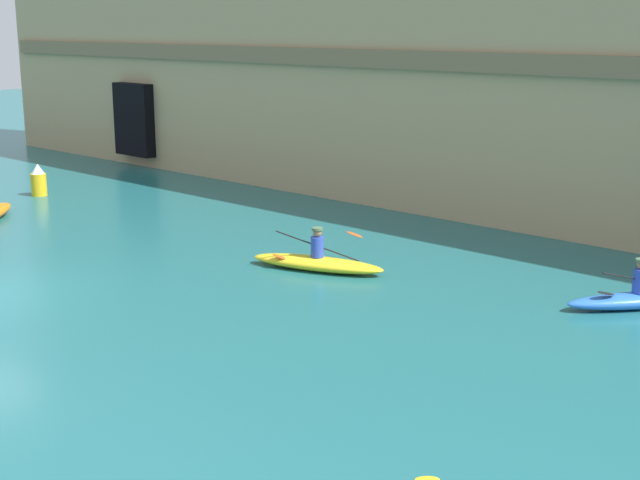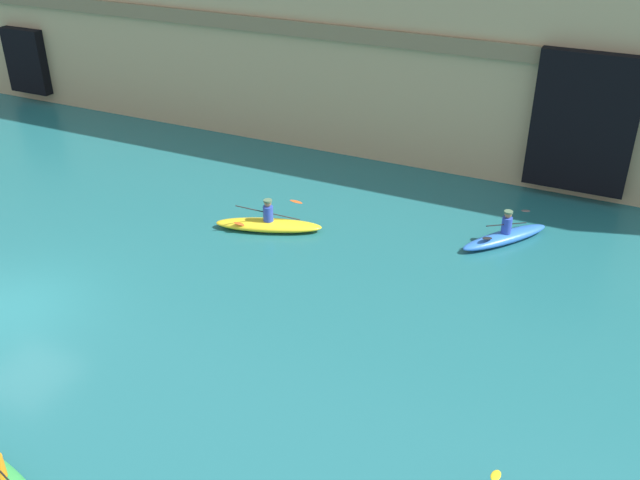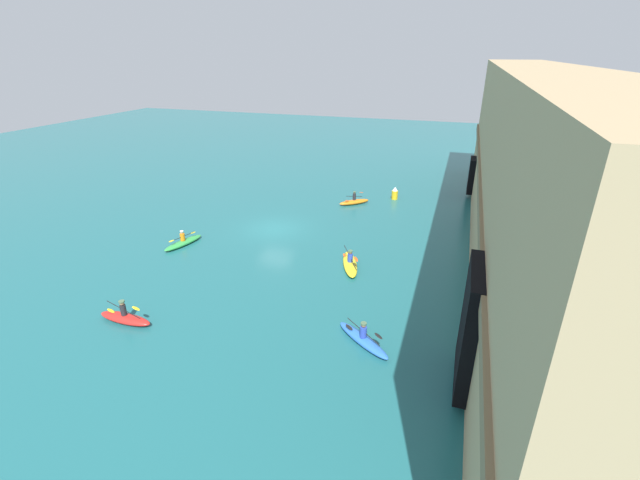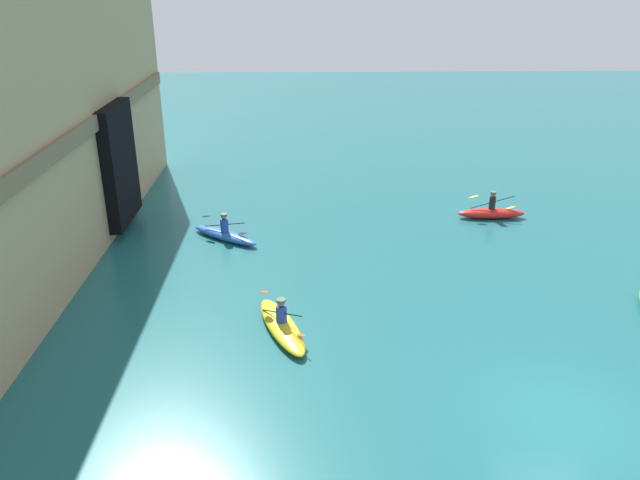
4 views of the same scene
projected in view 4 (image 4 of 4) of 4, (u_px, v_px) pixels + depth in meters
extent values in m
plane|color=#1E6066|center=(562.00, 416.00, 15.45)|extent=(120.00, 120.00, 0.00)
cube|color=black|center=(117.00, 164.00, 25.85)|extent=(3.50, 0.70, 4.92)
ellipsoid|color=red|center=(491.00, 213.00, 27.98)|extent=(0.80, 3.00, 0.44)
cylinder|color=#232328|center=(492.00, 203.00, 27.78)|extent=(0.28, 0.28, 0.57)
sphere|color=#9E704C|center=(493.00, 194.00, 27.62)|extent=(0.23, 0.23, 0.23)
cylinder|color=#4C6B4C|center=(494.00, 192.00, 27.59)|extent=(0.29, 0.29, 0.06)
cylinder|color=black|center=(492.00, 202.00, 27.77)|extent=(0.10, 1.93, 0.62)
ellipsoid|color=yellow|center=(511.00, 208.00, 27.87)|extent=(0.19, 0.44, 0.18)
ellipsoid|color=yellow|center=(474.00, 197.00, 27.67)|extent=(0.19, 0.44, 0.18)
ellipsoid|color=blue|center=(225.00, 235.00, 25.72)|extent=(2.54, 3.10, 0.36)
cylinder|color=#2D47B7|center=(224.00, 225.00, 25.55)|extent=(0.33, 0.33, 0.53)
sphere|color=#9E704C|center=(224.00, 217.00, 25.40)|extent=(0.23, 0.23, 0.23)
cylinder|color=#4C6B4C|center=(224.00, 214.00, 25.37)|extent=(0.28, 0.28, 0.06)
cylinder|color=black|center=(224.00, 225.00, 25.54)|extent=(0.97, 1.78, 0.53)
ellipsoid|color=black|center=(243.00, 233.00, 25.27)|extent=(0.37, 0.47, 0.16)
ellipsoid|color=black|center=(206.00, 216.00, 25.81)|extent=(0.37, 0.47, 0.16)
ellipsoid|color=yellow|center=(282.00, 326.00, 19.06)|extent=(3.64, 1.99, 0.35)
cylinder|color=#2D47B7|center=(281.00, 314.00, 18.89)|extent=(0.33, 0.33, 0.52)
sphere|color=#9E704C|center=(281.00, 303.00, 18.74)|extent=(0.23, 0.23, 0.23)
cylinder|color=#4C6B4C|center=(281.00, 300.00, 18.71)|extent=(0.29, 0.29, 0.06)
cylinder|color=black|center=(281.00, 313.00, 18.88)|extent=(1.74, 1.29, 0.76)
ellipsoid|color=#D84C19|center=(264.00, 292.00, 19.44)|extent=(0.46, 0.40, 0.19)
ellipsoid|color=#D84C19|center=(300.00, 335.00, 18.32)|extent=(0.46, 0.40, 0.19)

